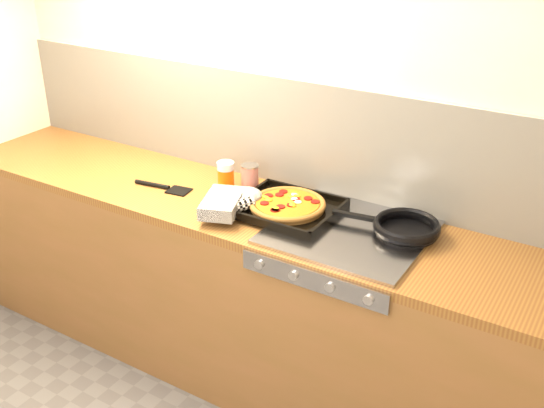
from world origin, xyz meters
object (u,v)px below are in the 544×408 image
Objects in this scene: frying_pan at (405,228)px; juice_glass at (226,175)px; pizza_on_tray at (270,204)px; tomato_can at (250,177)px.

frying_pan is 3.46× the size of juice_glass.
tomato_can reaches higher than pizza_on_tray.
pizza_on_tray is 4.16× the size of juice_glass.
juice_glass is (-0.09, -0.06, 0.01)m from tomato_can.
juice_glass is at bearing -144.52° from tomato_can.
pizza_on_tray is at bearing -19.68° from juice_glass.
tomato_can is at bearing 141.37° from pizza_on_tray.
juice_glass reaches higher than frying_pan.
frying_pan is at bearing 11.12° from pizza_on_tray.
frying_pan is 0.77m from tomato_can.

